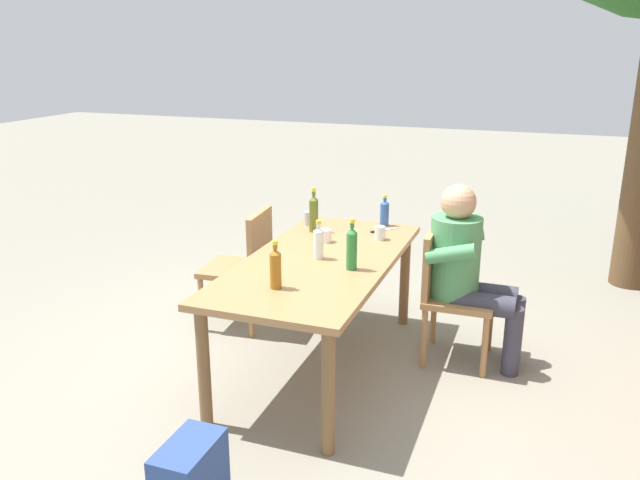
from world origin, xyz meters
The scene contains 14 objects.
ground_plane centered at (0.00, 0.00, 0.00)m, with size 24.00×24.00×0.00m, color gray.
dining_table centered at (0.00, 0.00, 0.66)m, with size 1.85×0.87×0.74m.
chair_far_left centered at (-0.41, 0.73, 0.49)m, with size 0.45×0.45×0.87m.
chair_near_left centered at (-0.42, -0.73, 0.49)m, with size 0.48×0.48×0.87m.
person_in_white_shirt centered at (-0.42, 0.84, 0.66)m, with size 0.47×0.61×1.18m.
bottle_olive centered at (-0.54, -0.24, 0.88)m, with size 0.06×0.06×0.31m.
bottle_clear centered at (0.00, -0.01, 0.85)m, with size 0.06×0.06×0.24m.
bottle_green centered at (0.12, 0.24, 0.87)m, with size 0.06×0.06×0.31m.
bottle_amber centered at (0.54, -0.06, 0.86)m, with size 0.06×0.06×0.27m.
bottle_blue centered at (-0.85, 0.18, 0.84)m, with size 0.06×0.06×0.23m.
cup_steel centered at (-0.67, -0.33, 0.79)m, with size 0.07×0.07×0.10m, color #B2B7BC.
cup_glass centered at (-0.51, 0.24, 0.79)m, with size 0.07×0.07×0.09m, color silver.
cup_white centered at (-0.34, -0.08, 0.78)m, with size 0.08×0.08×0.09m, color white.
table_knife centered at (-0.72, 0.21, 0.75)m, with size 0.20×0.17×0.01m.
Camera 1 is at (3.51, 1.28, 2.03)m, focal length 36.04 mm.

